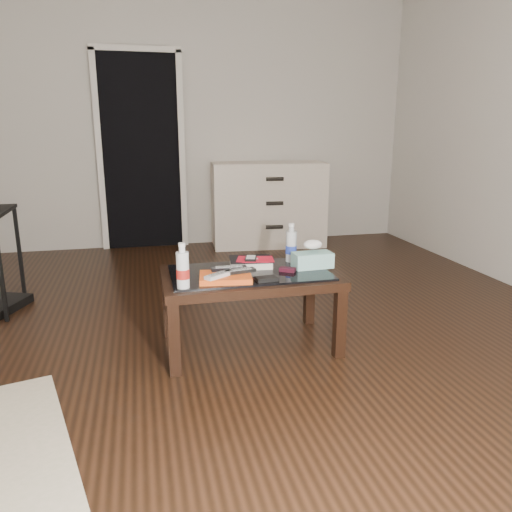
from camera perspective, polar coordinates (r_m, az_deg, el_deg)
The scene contains 17 objects.
ground at distance 3.27m, azimuth -4.39°, elevation -8.35°, with size 5.00×5.00×0.00m, color black.
room_shell at distance 3.03m, azimuth -5.03°, elevation 21.12°, with size 5.00×5.00×5.00m.
doorway at distance 5.45m, azimuth -12.98°, elevation 11.64°, with size 0.90×0.08×2.07m.
coffee_table at distance 2.89m, azimuth -0.75°, elevation -3.02°, with size 1.00×0.60×0.46m.
dresser at distance 5.44m, azimuth 1.41°, elevation 5.92°, with size 1.24×0.59×0.90m.
magazines at distance 2.72m, azimuth -3.51°, elevation -2.43°, with size 0.28×0.21×0.03m, color #E45015.
remote_silver at distance 2.69m, azimuth -4.06°, elevation -2.11°, with size 0.20×0.05×0.02m, color silver.
remote_black_front at distance 2.74m, azimuth -2.08°, elevation -1.73°, with size 0.20×0.05×0.02m, color black.
remote_black_back at distance 2.80m, azimuth -3.12°, elevation -1.39°, with size 0.20×0.05×0.02m, color black.
textbook at distance 2.98m, azimuth -0.60°, elevation -0.73°, with size 0.25×0.20×0.05m, color black.
dvd_mailers at distance 2.96m, azimuth -0.32°, elevation -0.34°, with size 0.19×0.14×0.01m, color red.
ipod at distance 2.93m, azimuth -0.59°, elevation -0.24°, with size 0.06×0.10×0.02m, color black.
flip_phone at distance 2.88m, azimuth 3.62°, elevation -1.56°, with size 0.09×0.05×0.02m, color black.
wallet at distance 2.71m, azimuth 1.25°, elevation -2.62°, with size 0.12×0.07×0.02m, color black.
water_bottle_left at distance 2.59m, azimuth -8.39°, elevation -1.09°, with size 0.07×0.07×0.24m, color white.
water_bottle_right at distance 3.07m, azimuth 4.05°, elevation 1.55°, with size 0.07×0.07×0.24m, color #B3BBBF.
tissue_box at distance 2.97m, azimuth 6.46°, elevation -0.46°, with size 0.23×0.12×0.09m, color teal.
Camera 1 is at (-0.44, -2.98, 1.27)m, focal length 35.00 mm.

